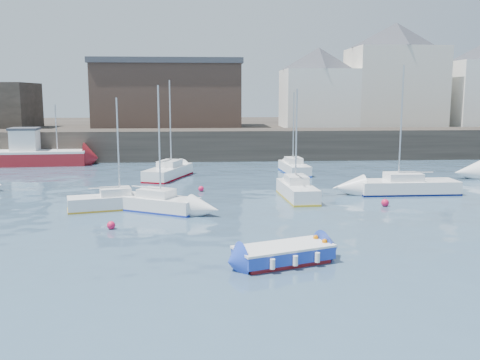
{
  "coord_description": "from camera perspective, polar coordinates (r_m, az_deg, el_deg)",
  "views": [
    {
      "loc": [
        -2.21,
        -19.34,
        6.56
      ],
      "look_at": [
        0.0,
        12.0,
        1.5
      ],
      "focal_mm": 40.0,
      "sensor_mm": 36.0,
      "label": 1
    }
  ],
  "objects": [
    {
      "name": "warehouse",
      "position": [
        62.45,
        -7.61,
        9.12
      ],
      "size": [
        16.4,
        10.4,
        7.6
      ],
      "color": "#3D2D26",
      "rests_on": "land_strip"
    },
    {
      "name": "water",
      "position": [
        20.54,
        2.39,
        -9.48
      ],
      "size": [
        220.0,
        220.0,
        0.0
      ],
      "primitive_type": "plane",
      "color": "#2D4760",
      "rests_on": "ground"
    },
    {
      "name": "buoy_far",
      "position": [
        36.57,
        -4.17,
        -1.21
      ],
      "size": [
        0.38,
        0.38,
        0.38
      ],
      "primitive_type": "sphere",
      "color": "#DA1644",
      "rests_on": "ground"
    },
    {
      "name": "bldg_east_d",
      "position": [
        62.26,
        8.34,
        9.79
      ],
      "size": [
        11.14,
        11.14,
        8.95
      ],
      "color": "white",
      "rests_on": "land_strip"
    },
    {
      "name": "sailboat_h",
      "position": [
        42.6,
        -7.64,
        0.89
      ],
      "size": [
        3.82,
        6.23,
        7.64
      ],
      "color": "white",
      "rests_on": "ground"
    },
    {
      "name": "buoy_near",
      "position": [
        27.13,
        -13.57,
        -5.1
      ],
      "size": [
        0.41,
        0.41,
        0.41
      ],
      "primitive_type": "sphere",
      "color": "#DA1644",
      "rests_on": "ground"
    },
    {
      "name": "sailboat_f",
      "position": [
        45.04,
        5.8,
        1.33
      ],
      "size": [
        2.03,
        5.27,
        6.71
      ],
      "color": "white",
      "rests_on": "ground"
    },
    {
      "name": "quay_wall",
      "position": [
        54.62,
        -1.7,
        3.83
      ],
      "size": [
        90.0,
        5.0,
        3.0
      ],
      "primitive_type": "cube",
      "color": "#28231E",
      "rests_on": "ground"
    },
    {
      "name": "blue_dinghy",
      "position": [
        21.13,
        4.67,
        -7.81
      ],
      "size": [
        4.19,
        2.9,
        0.73
      ],
      "color": "maroon",
      "rests_on": "ground"
    },
    {
      "name": "sailboat_a",
      "position": [
        31.69,
        -13.49,
        -2.22
      ],
      "size": [
        5.14,
        2.78,
        6.37
      ],
      "color": "white",
      "rests_on": "ground"
    },
    {
      "name": "sailboat_c",
      "position": [
        34.05,
        6.12,
        -1.11
      ],
      "size": [
        1.99,
        5.33,
        6.89
      ],
      "color": "white",
      "rests_on": "ground"
    },
    {
      "name": "sailboat_b",
      "position": [
        30.82,
        -9.24,
        -2.39
      ],
      "size": [
        5.64,
        4.19,
        7.05
      ],
      "color": "white",
      "rests_on": "ground"
    },
    {
      "name": "land_strip",
      "position": [
        72.56,
        -2.29,
        5.06
      ],
      "size": [
        90.0,
        32.0,
        2.8
      ],
      "primitive_type": "cube",
      "color": "#28231E",
      "rests_on": "ground"
    },
    {
      "name": "bldg_east_a",
      "position": [
        65.27,
        16.15,
        10.77
      ],
      "size": [
        13.36,
        13.36,
        11.8
      ],
      "color": "beige",
      "rests_on": "land_strip"
    },
    {
      "name": "buoy_mid",
      "position": [
        32.8,
        15.2,
        -2.71
      ],
      "size": [
        0.46,
        0.46,
        0.46
      ],
      "primitive_type": "sphere",
      "color": "#DA1644",
      "rests_on": "ground"
    },
    {
      "name": "fishing_boat",
      "position": [
        53.4,
        -20.86,
        2.66
      ],
      "size": [
        8.65,
        3.7,
        5.61
      ],
      "color": "maroon",
      "rests_on": "ground"
    },
    {
      "name": "sailboat_d",
      "position": [
        37.2,
        17.39,
        -0.63
      ],
      "size": [
        6.6,
        2.15,
        8.4
      ],
      "color": "white",
      "rests_on": "ground"
    }
  ]
}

